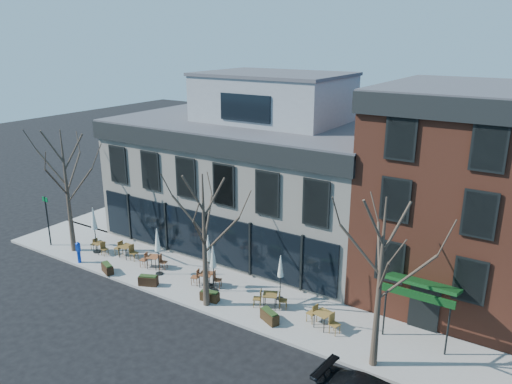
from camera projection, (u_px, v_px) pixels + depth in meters
The scene contains 25 objects.
ground at pixel (208, 265), 30.60m from camera, with size 120.00×120.00×0.00m, color black.
sidewalk_front at pixel (230, 293), 27.17m from camera, with size 33.50×4.70×0.15m, color gray.
sidewalk_side at pixel (146, 205), 41.22m from camera, with size 4.50×12.00×0.15m, color gray.
corner_building at pixel (254, 173), 33.20m from camera, with size 18.39×10.39×11.10m.
red_brick_building at pixel (459, 192), 26.14m from camera, with size 8.20×11.78×11.18m.
tree_corner at pixel (67, 190), 31.17m from camera, with size 3.93×3.98×7.92m.
tree_mid at pixel (204, 240), 24.78m from camera, with size 3.50×3.55×7.04m.
tree_right at pixel (380, 282), 20.03m from camera, with size 3.72×3.77×7.48m.
sign_pole at pixel (47, 218), 32.63m from camera, with size 0.50×0.10×3.40m.
call_box at pixel (78, 251), 30.45m from camera, with size 0.27×0.27×1.38m.
cafe_set_0 at pixel (99, 246), 31.92m from camera, with size 1.64×0.73×0.85m.
cafe_set_1 at pixel (126, 250), 31.20m from camera, with size 1.85×0.75×0.98m.
cafe_set_2 at pixel (153, 261), 29.83m from camera, with size 1.78×0.95×0.91m.
cafe_set_3 at pixel (206, 278), 27.65m from camera, with size 1.83×0.97×0.94m.
cafe_set_4 at pixel (270, 299), 25.45m from camera, with size 1.81×1.15×0.94m.
cafe_set_5 at pixel (323, 318), 23.69m from camera, with size 1.92×0.90×0.99m.
umbrella_0 at pixel (94, 221), 31.49m from camera, with size 0.49×0.49×3.05m.
umbrella_1 at pixel (157, 242), 28.57m from camera, with size 0.46×0.46×2.86m.
umbrella_2 at pixel (208, 251), 27.04m from camera, with size 0.50×0.50×3.10m.
umbrella_3 at pixel (213, 258), 26.66m from camera, with size 0.44×0.44×2.77m.
umbrella_4 at pixel (280, 269), 25.89m from camera, with size 0.40×0.40×2.52m.
planter_0 at pixel (107, 268), 29.27m from camera, with size 1.11×0.77×0.57m.
planter_1 at pixel (148, 280), 27.79m from camera, with size 1.15×0.82×0.60m.
planter_2 at pixel (210, 296), 26.17m from camera, with size 1.06×0.56×0.56m.
planter_3 at pixel (270, 316), 24.24m from camera, with size 1.16×0.84×0.61m.
Camera 1 is at (17.64, -21.72, 13.51)m, focal length 35.00 mm.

